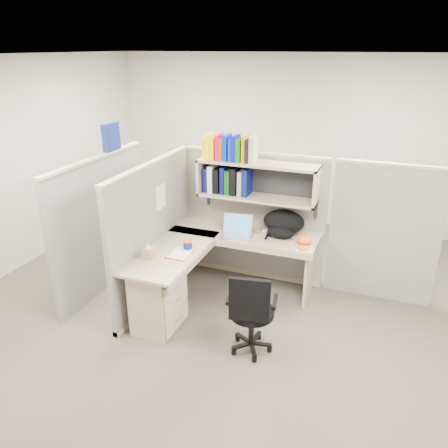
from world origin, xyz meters
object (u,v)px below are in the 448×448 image
at_px(laptop, 236,227).
at_px(snack_canister, 188,244).
at_px(task_chair, 251,325).
at_px(backpack, 282,224).
at_px(desk, 183,281).

relative_size(laptop, snack_canister, 3.36).
relative_size(snack_canister, task_chair, 0.11).
height_order(laptop, task_chair, laptop).
distance_m(laptop, backpack, 0.54).
bearing_deg(task_chair, desk, 158.85).
relative_size(backpack, task_chair, 0.54).
xyz_separation_m(snack_canister, task_chair, (0.90, -0.54, -0.46)).
distance_m(desk, task_chair, 0.95).
distance_m(laptop, task_chair, 1.27).
relative_size(desk, snack_canister, 17.33).
height_order(laptop, snack_canister, laptop).
bearing_deg(snack_canister, backpack, 39.84).
xyz_separation_m(laptop, backpack, (0.49, 0.23, 0.02)).
xyz_separation_m(desk, backpack, (0.85, 0.93, 0.43)).
distance_m(desk, backpack, 1.33).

